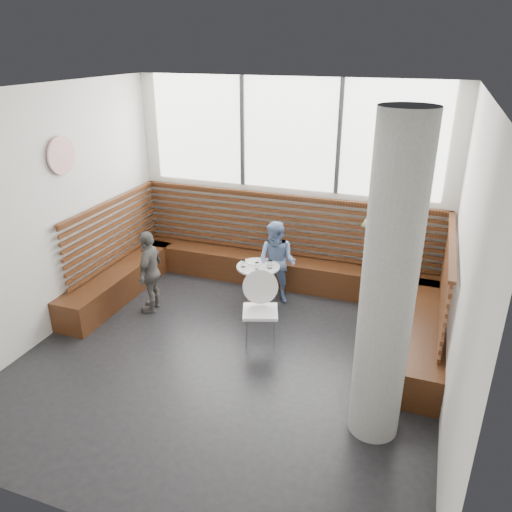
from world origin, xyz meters
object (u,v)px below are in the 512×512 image
(child_back, at_px, (277,263))
(child_left, at_px, (150,271))
(cafe_table, at_px, (258,277))
(cafe_chair, at_px, (262,303))
(concrete_column, at_px, (388,288))
(adult_man, at_px, (382,271))

(child_back, xyz_separation_m, child_left, (-1.63, -0.88, -0.01))
(cafe_table, distance_m, cafe_chair, 0.96)
(concrete_column, bearing_deg, child_left, 157.60)
(cafe_chair, xyz_separation_m, adult_man, (1.39, 0.84, 0.30))
(adult_man, bearing_deg, child_back, 60.67)
(cafe_table, bearing_deg, child_back, 50.94)
(cafe_chair, relative_size, child_back, 0.77)
(concrete_column, height_order, child_back, concrete_column)
(concrete_column, xyz_separation_m, child_back, (-1.77, 2.28, -0.97))
(concrete_column, bearing_deg, adult_man, 96.21)
(cafe_chair, relative_size, child_left, 0.79)
(cafe_table, relative_size, adult_man, 0.37)
(cafe_table, xyz_separation_m, adult_man, (1.76, -0.05, 0.40))
(concrete_column, xyz_separation_m, adult_man, (-0.22, 1.98, -0.73))
(concrete_column, distance_m, child_left, 3.81)
(cafe_table, height_order, adult_man, adult_man)
(cafe_chair, bearing_deg, child_left, 152.70)
(cafe_table, relative_size, cafe_chair, 0.67)
(concrete_column, relative_size, cafe_chair, 3.32)
(cafe_table, height_order, child_back, child_back)
(adult_man, xyz_separation_m, child_back, (-1.55, 0.30, -0.24))
(concrete_column, bearing_deg, cafe_chair, 144.42)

